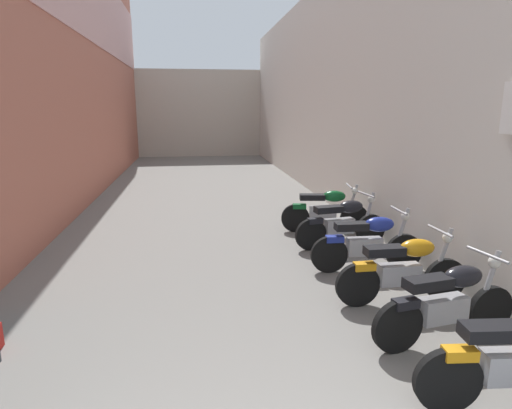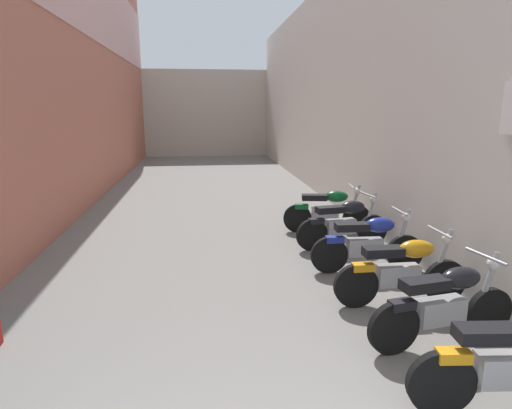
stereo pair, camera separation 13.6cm
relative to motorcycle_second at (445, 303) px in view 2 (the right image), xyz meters
name	(u,v)px [view 2 (the right image)]	position (x,y,z in m)	size (l,w,h in m)	color
ground_plane	(215,214)	(-2.32, 6.39, -0.50)	(38.33, 38.33, 0.00)	slate
building_left	(78,51)	(-5.77, 8.36, 3.54)	(0.45, 22.33, 7.99)	#B76651
building_right	(331,92)	(1.14, 8.39, 2.53)	(0.45, 22.33, 6.07)	beige
building_far_end	(206,113)	(-2.32, 20.56, 1.77)	(9.52, 2.00, 4.54)	beige
motorcycle_second	(445,303)	(0.00, 0.00, 0.00)	(1.84, 0.58, 1.04)	black
motorcycle_third	(403,269)	(0.00, 1.03, 0.00)	(1.85, 0.58, 1.04)	black
motorcycle_fourth	(369,242)	(0.00, 2.24, 0.00)	(1.85, 0.58, 1.04)	black
motorcycle_fifth	(344,222)	(0.00, 3.47, 0.00)	(1.84, 0.58, 1.04)	black
motorcycle_sixth	(328,209)	(0.00, 4.51, 0.00)	(1.84, 0.58, 1.04)	black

